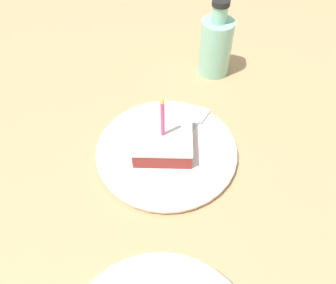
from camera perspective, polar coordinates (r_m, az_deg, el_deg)
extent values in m
cube|color=tan|center=(0.65, -0.30, -4.71)|extent=(2.40, 2.40, 0.04)
cylinder|color=white|center=(0.64, 0.00, -1.54)|extent=(0.26, 0.26, 0.02)
cylinder|color=white|center=(0.64, 0.00, -1.36)|extent=(0.27, 0.27, 0.01)
cube|color=#99332D|center=(0.62, -0.87, 0.11)|extent=(0.10, 0.11, 0.03)
cube|color=silver|center=(0.61, -0.89, 1.23)|extent=(0.11, 0.11, 0.00)
cylinder|color=#E04C8C|center=(0.58, -0.94, 3.97)|extent=(0.01, 0.01, 0.08)
cone|color=yellow|center=(0.55, -1.00, 7.29)|extent=(0.01, 0.01, 0.01)
cube|color=#B2B2B7|center=(0.64, 2.36, 0.06)|extent=(0.12, 0.07, 0.00)
cube|color=#B2B2B7|center=(0.70, 5.79, 4.71)|extent=(0.05, 0.04, 0.00)
cylinder|color=#8CD1B2|center=(0.81, 8.24, 15.92)|extent=(0.08, 0.08, 0.13)
cylinder|color=#8CD1B2|center=(0.76, 8.99, 21.22)|extent=(0.03, 0.03, 0.04)
cylinder|color=black|center=(0.75, 9.23, 22.87)|extent=(0.04, 0.04, 0.01)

